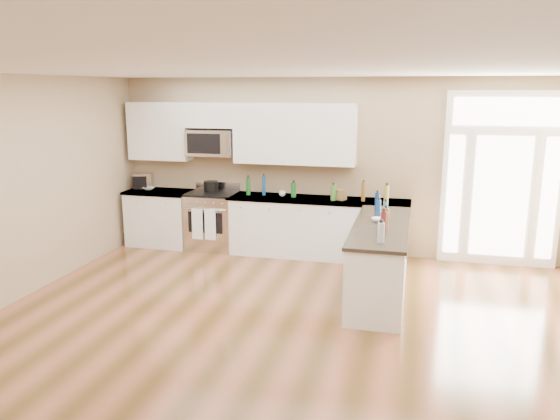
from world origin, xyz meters
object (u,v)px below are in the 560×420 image
(peninsula_cabinet, at_px, (380,262))
(stockpot, at_px, (211,186))
(toaster_oven, at_px, (143,181))
(kitchen_range, at_px, (213,220))

(peninsula_cabinet, relative_size, stockpot, 9.67)
(peninsula_cabinet, height_order, toaster_oven, toaster_oven)
(kitchen_range, distance_m, stockpot, 0.58)
(stockpot, distance_m, toaster_oven, 1.25)
(peninsula_cabinet, bearing_deg, stockpot, 151.82)
(peninsula_cabinet, xyz_separation_m, toaster_oven, (-4.15, 1.58, 0.64))
(stockpot, bearing_deg, peninsula_cabinet, -28.18)
(kitchen_range, bearing_deg, toaster_oven, 174.29)
(peninsula_cabinet, height_order, kitchen_range, kitchen_range)
(kitchen_range, relative_size, stockpot, 4.50)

